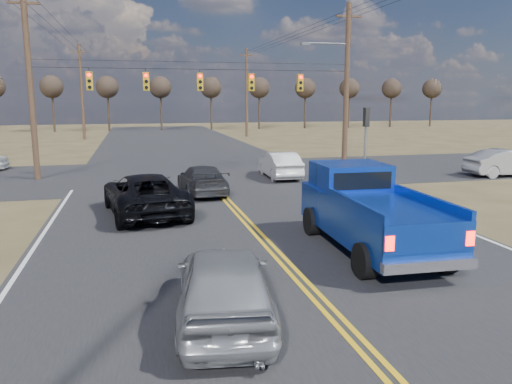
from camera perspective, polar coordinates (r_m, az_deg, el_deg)
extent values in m
plane|color=brown|center=(12.41, 5.03, -10.01)|extent=(160.00, 160.00, 0.00)
cube|color=#28282B|center=(21.76, -3.42, -0.96)|extent=(14.00, 120.00, 0.02)
cube|color=#28282B|center=(29.55, -6.21, 2.07)|extent=(120.00, 12.00, 0.02)
cylinder|color=#473323|center=(29.45, -24.38, 10.94)|extent=(0.32, 0.32, 10.00)
cube|color=#473323|center=(29.84, -25.03, 19.01)|extent=(1.60, 0.12, 0.12)
cylinder|color=#473323|center=(31.68, 10.30, 11.61)|extent=(0.32, 0.32, 10.00)
cube|color=#473323|center=(32.04, 10.56, 19.14)|extent=(1.60, 0.12, 0.12)
cylinder|color=black|center=(29.27, -6.45, 13.77)|extent=(18.00, 0.02, 0.02)
cylinder|color=black|center=(29.30, -6.47, 14.55)|extent=(18.00, 0.02, 0.02)
cube|color=#B28C14|center=(29.08, -18.49, 11.94)|extent=(0.34, 0.24, 1.00)
cylinder|color=#FF0C05|center=(28.95, -18.55, 12.60)|extent=(0.20, 0.06, 0.20)
cylinder|color=black|center=(28.94, -18.51, 11.95)|extent=(0.20, 0.06, 0.20)
cylinder|color=black|center=(28.93, -18.47, 11.30)|extent=(0.20, 0.06, 0.20)
cube|color=black|center=(28.93, -18.57, 12.82)|extent=(0.24, 0.14, 0.03)
cube|color=#B28C14|center=(29.01, -12.45, 12.24)|extent=(0.34, 0.24, 1.00)
cylinder|color=#FF0C05|center=(28.88, -12.47, 12.90)|extent=(0.20, 0.06, 0.20)
cylinder|color=black|center=(28.87, -12.44, 12.24)|extent=(0.20, 0.06, 0.20)
cylinder|color=black|center=(28.86, -12.41, 11.59)|extent=(0.20, 0.06, 0.20)
cube|color=black|center=(28.86, -12.47, 13.12)|extent=(0.24, 0.14, 0.03)
cube|color=#B28C14|center=(29.24, -6.42, 12.40)|extent=(0.34, 0.24, 1.00)
cylinder|color=#FF0C05|center=(29.12, -6.40, 13.06)|extent=(0.20, 0.06, 0.20)
cylinder|color=black|center=(29.10, -6.39, 12.41)|extent=(0.20, 0.06, 0.20)
cylinder|color=black|center=(29.09, -6.37, 11.76)|extent=(0.20, 0.06, 0.20)
cube|color=black|center=(29.09, -6.40, 13.28)|extent=(0.24, 0.14, 0.03)
cube|color=#B28C14|center=(29.78, -0.55, 12.43)|extent=(0.34, 0.24, 1.00)
cylinder|color=#FF0C05|center=(29.66, -0.49, 13.08)|extent=(0.20, 0.06, 0.20)
cylinder|color=black|center=(29.64, -0.49, 12.44)|extent=(0.20, 0.06, 0.20)
cylinder|color=black|center=(29.63, -0.49, 11.80)|extent=(0.20, 0.06, 0.20)
cube|color=black|center=(29.63, -0.48, 13.29)|extent=(0.24, 0.14, 0.03)
cube|color=#B28C14|center=(30.60, 5.06, 12.34)|extent=(0.34, 0.24, 1.00)
cylinder|color=#FF0C05|center=(30.48, 5.15, 12.97)|extent=(0.20, 0.06, 0.20)
cylinder|color=black|center=(30.47, 5.14, 12.35)|extent=(0.20, 0.06, 0.20)
cylinder|color=black|center=(30.46, 5.13, 11.73)|extent=(0.20, 0.06, 0.20)
cube|color=black|center=(30.46, 5.17, 13.18)|extent=(0.24, 0.14, 0.03)
cylinder|color=slate|center=(27.40, 12.34, 4.59)|extent=(0.12, 0.12, 3.20)
cube|color=black|center=(27.27, 12.49, 8.36)|extent=(0.24, 0.34, 1.00)
cylinder|color=slate|center=(31.30, 8.02, 16.46)|extent=(2.80, 0.10, 0.10)
cube|color=slate|center=(30.85, 5.68, 16.51)|extent=(0.55, 0.22, 0.14)
cylinder|color=#473323|center=(57.22, -19.29, 10.68)|extent=(0.32, 0.32, 10.00)
cube|color=#473323|center=(57.42, -19.55, 14.87)|extent=(1.60, 0.12, 0.12)
cylinder|color=#473323|center=(58.40, -1.09, 11.25)|extent=(0.32, 0.32, 10.00)
cube|color=#473323|center=(58.60, -1.10, 15.36)|extent=(1.60, 0.12, 0.12)
cylinder|color=black|center=(30.88, 10.11, 19.67)|extent=(0.02, 58.00, 0.02)
cylinder|color=black|center=(31.16, 11.37, 19.55)|extent=(0.02, 58.00, 0.02)
cylinder|color=black|center=(31.45, 12.59, 19.42)|extent=(0.02, 58.00, 0.02)
cylinder|color=#33261C|center=(71.73, -22.15, 8.57)|extent=(0.28, 0.28, 5.50)
sphere|color=#2D231C|center=(71.73, -22.33, 11.08)|extent=(3.00, 3.00, 3.00)
cylinder|color=#33261C|center=(71.07, -16.50, 8.90)|extent=(0.28, 0.28, 5.50)
sphere|color=#2D231C|center=(71.07, -16.64, 11.43)|extent=(3.00, 3.00, 3.00)
cylinder|color=#33261C|center=(71.10, -10.80, 9.14)|extent=(0.28, 0.28, 5.50)
sphere|color=#2D231C|center=(71.10, -10.88, 11.68)|extent=(3.00, 3.00, 3.00)
cylinder|color=#33261C|center=(71.81, -5.14, 9.30)|extent=(0.28, 0.28, 5.50)
sphere|color=#2D231C|center=(71.81, -5.18, 11.81)|extent=(3.00, 3.00, 3.00)
cylinder|color=#33261C|center=(73.19, 0.36, 9.37)|extent=(0.28, 0.28, 5.50)
sphere|color=#2D231C|center=(73.19, 0.36, 11.83)|extent=(3.00, 3.00, 3.00)
cylinder|color=#33261C|center=(75.20, 5.61, 9.35)|extent=(0.28, 0.28, 5.50)
sphere|color=#2D231C|center=(75.20, 5.65, 11.75)|extent=(3.00, 3.00, 3.00)
cylinder|color=#33261C|center=(77.79, 10.55, 9.26)|extent=(0.28, 0.28, 5.50)
sphere|color=#2D231C|center=(77.79, 10.63, 11.58)|extent=(3.00, 3.00, 3.00)
cylinder|color=#33261C|center=(80.90, 15.13, 9.12)|extent=(0.28, 0.28, 5.50)
sphere|color=#2D231C|center=(80.90, 15.24, 11.35)|extent=(3.00, 3.00, 3.00)
cylinder|color=#33261C|center=(84.48, 19.35, 8.94)|extent=(0.28, 0.28, 5.50)
sphere|color=#2D231C|center=(84.48, 19.49, 11.08)|extent=(3.00, 3.00, 3.00)
cylinder|color=black|center=(12.60, 12.37, -7.70)|extent=(0.39, 0.92, 0.91)
cylinder|color=black|center=(13.61, 20.78, -6.77)|extent=(0.39, 0.92, 0.91)
cylinder|color=black|center=(16.27, 6.45, -3.33)|extent=(0.39, 0.92, 0.91)
cylinder|color=black|center=(17.07, 13.39, -2.90)|extent=(0.39, 0.92, 0.91)
cube|color=#0F36A9|center=(14.68, 13.05, -2.79)|extent=(2.47, 6.23, 1.14)
cube|color=#0F36A9|center=(15.99, 10.71, 1.80)|extent=(2.17, 2.00, 0.82)
cube|color=black|center=(15.13, 12.07, 1.26)|extent=(1.83, 0.13, 0.51)
cube|color=#0F36A9|center=(13.03, 11.05, -1.32)|extent=(0.23, 3.77, 0.23)
cube|color=#0F36A9|center=(14.01, 19.25, -0.89)|extent=(0.23, 3.77, 0.23)
cube|color=#0F36A9|center=(12.01, 19.23, -4.98)|extent=(2.28, 0.16, 0.68)
cube|color=silver|center=(12.13, 19.24, -7.93)|extent=(2.34, 0.28, 0.25)
cube|color=#FF0C05|center=(11.51, 15.02, -5.71)|extent=(0.21, 0.07, 0.34)
cube|color=#FF0C05|center=(12.53, 23.27, -4.89)|extent=(0.21, 0.07, 0.34)
imported|color=#919398|center=(10.01, -3.65, -10.40)|extent=(2.42, 4.76, 1.55)
imported|color=black|center=(19.37, -12.59, -0.25)|extent=(3.42, 6.03, 1.59)
imported|color=silver|center=(27.85, 2.73, 3.12)|extent=(1.67, 4.47, 1.46)
imported|color=#313136|center=(23.27, -6.18, 1.42)|extent=(2.06, 4.65, 1.33)
imported|color=#9EA1A6|center=(31.76, 26.68, 2.99)|extent=(1.69, 4.67, 1.53)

